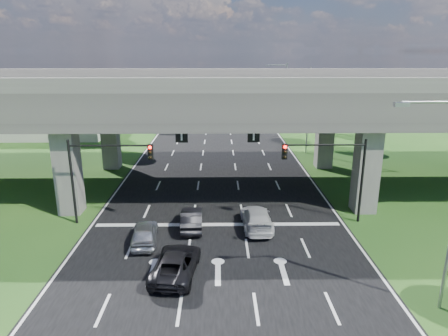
{
  "coord_description": "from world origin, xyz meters",
  "views": [
    {
      "loc": [
        0.07,
        -22.15,
        11.68
      ],
      "look_at": [
        0.47,
        7.23,
        3.06
      ],
      "focal_mm": 32.0,
      "sensor_mm": 36.0,
      "label": 1
    }
  ],
  "objects_px": {
    "signal_right": "(332,165)",
    "streetlight_beyond": "(284,91)",
    "car_silver": "(145,233)",
    "car_white": "(256,218)",
    "signal_left": "(102,166)",
    "car_dark": "(192,219)",
    "car_trailing": "(176,263)",
    "streetlight_far": "(305,104)"
  },
  "relations": [
    {
      "from": "car_silver",
      "to": "car_white",
      "type": "bearing_deg",
      "value": -168.9
    },
    {
      "from": "streetlight_beyond",
      "to": "car_white",
      "type": "xyz_separation_m",
      "value": [
        -7.46,
        -37.0,
        -5.13
      ]
    },
    {
      "from": "signal_left",
      "to": "car_trailing",
      "type": "distance_m",
      "value": 9.51
    },
    {
      "from": "signal_right",
      "to": "signal_left",
      "type": "relative_size",
      "value": 1.0
    },
    {
      "from": "car_dark",
      "to": "signal_left",
      "type": "bearing_deg",
      "value": -11.64
    },
    {
      "from": "car_trailing",
      "to": "streetlight_beyond",
      "type": "bearing_deg",
      "value": -99.78
    },
    {
      "from": "signal_left",
      "to": "car_silver",
      "type": "relative_size",
      "value": 1.53
    },
    {
      "from": "car_dark",
      "to": "car_trailing",
      "type": "bearing_deg",
      "value": 82.74
    },
    {
      "from": "car_white",
      "to": "car_silver",
      "type": "bearing_deg",
      "value": 14.6
    },
    {
      "from": "signal_left",
      "to": "streetlight_far",
      "type": "relative_size",
      "value": 0.6
    },
    {
      "from": "car_dark",
      "to": "car_white",
      "type": "distance_m",
      "value": 4.43
    },
    {
      "from": "streetlight_far",
      "to": "streetlight_beyond",
      "type": "height_order",
      "value": "same"
    },
    {
      "from": "streetlight_far",
      "to": "car_white",
      "type": "relative_size",
      "value": 2.1
    },
    {
      "from": "signal_left",
      "to": "streetlight_far",
      "type": "bearing_deg",
      "value": 48.22
    },
    {
      "from": "signal_right",
      "to": "streetlight_beyond",
      "type": "xyz_separation_m",
      "value": [
        2.27,
        36.06,
        1.66
      ]
    },
    {
      "from": "car_silver",
      "to": "car_dark",
      "type": "bearing_deg",
      "value": -147.79
    },
    {
      "from": "car_silver",
      "to": "streetlight_beyond",
      "type": "bearing_deg",
      "value": -116.26
    },
    {
      "from": "streetlight_far",
      "to": "car_silver",
      "type": "bearing_deg",
      "value": -122.38
    },
    {
      "from": "signal_right",
      "to": "car_white",
      "type": "distance_m",
      "value": 6.31
    },
    {
      "from": "signal_right",
      "to": "car_silver",
      "type": "relative_size",
      "value": 1.53
    },
    {
      "from": "streetlight_beyond",
      "to": "signal_right",
      "type": "bearing_deg",
      "value": -93.61
    },
    {
      "from": "streetlight_beyond",
      "to": "car_trailing",
      "type": "distance_m",
      "value": 44.98
    },
    {
      "from": "signal_right",
      "to": "signal_left",
      "type": "bearing_deg",
      "value": 180.0
    },
    {
      "from": "car_dark",
      "to": "signal_right",
      "type": "bearing_deg",
      "value": -177.16
    },
    {
      "from": "streetlight_beyond",
      "to": "signal_left",
      "type": "bearing_deg",
      "value": -116.43
    },
    {
      "from": "car_dark",
      "to": "car_white",
      "type": "relative_size",
      "value": 0.85
    },
    {
      "from": "signal_left",
      "to": "car_trailing",
      "type": "xyz_separation_m",
      "value": [
        5.56,
        -6.88,
        -3.5
      ]
    },
    {
      "from": "signal_left",
      "to": "streetlight_far",
      "type": "height_order",
      "value": "streetlight_far"
    },
    {
      "from": "streetlight_beyond",
      "to": "car_white",
      "type": "relative_size",
      "value": 2.1
    },
    {
      "from": "signal_left",
      "to": "streetlight_beyond",
      "type": "xyz_separation_m",
      "value": [
        17.92,
        36.06,
        1.66
      ]
    },
    {
      "from": "signal_right",
      "to": "car_trailing",
      "type": "bearing_deg",
      "value": -145.72
    },
    {
      "from": "signal_right",
      "to": "car_dark",
      "type": "xyz_separation_m",
      "value": [
        -9.62,
        -0.94,
        -3.49
      ]
    },
    {
      "from": "streetlight_beyond",
      "to": "streetlight_far",
      "type": "bearing_deg",
      "value": -90.0
    },
    {
      "from": "car_white",
      "to": "car_trailing",
      "type": "relative_size",
      "value": 1.0
    },
    {
      "from": "car_dark",
      "to": "streetlight_far",
      "type": "bearing_deg",
      "value": -122.28
    },
    {
      "from": "signal_right",
      "to": "streetlight_far",
      "type": "bearing_deg",
      "value": 83.53
    },
    {
      "from": "signal_left",
      "to": "signal_right",
      "type": "bearing_deg",
      "value": 0.0
    },
    {
      "from": "car_silver",
      "to": "car_dark",
      "type": "xyz_separation_m",
      "value": [
        2.8,
        2.18,
        -0.01
      ]
    },
    {
      "from": "signal_right",
      "to": "car_trailing",
      "type": "height_order",
      "value": "signal_right"
    },
    {
      "from": "car_silver",
      "to": "car_white",
      "type": "relative_size",
      "value": 0.83
    },
    {
      "from": "car_silver",
      "to": "car_dark",
      "type": "relative_size",
      "value": 0.98
    },
    {
      "from": "signal_left",
      "to": "car_trailing",
      "type": "height_order",
      "value": "signal_left"
    }
  ]
}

